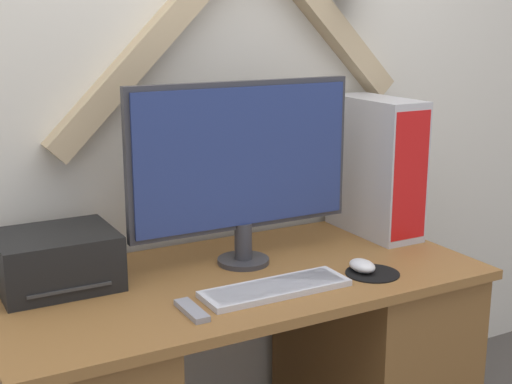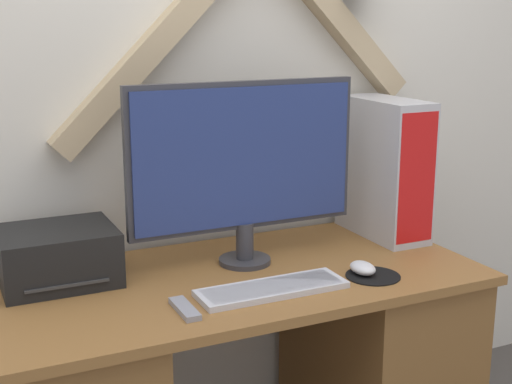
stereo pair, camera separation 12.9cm
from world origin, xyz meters
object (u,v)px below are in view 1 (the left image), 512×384
object	(u,v)px
monitor	(242,162)
printer	(57,260)
mouse	(362,266)
computer_tower	(376,166)
remote_control	(192,310)
keyboard	(276,288)

from	to	relation	value
monitor	printer	world-z (taller)	monitor
mouse	computer_tower	world-z (taller)	computer_tower
printer	remote_control	size ratio (longest dim) A/B	2.21
keyboard	computer_tower	distance (m)	0.73
computer_tower	printer	world-z (taller)	computer_tower
monitor	remote_control	bearing A→B (deg)	-136.65
mouse	monitor	bearing A→B (deg)	137.62
monitor	printer	bearing A→B (deg)	171.80
keyboard	printer	distance (m)	0.64
monitor	printer	distance (m)	0.62
monitor	keyboard	distance (m)	0.41
mouse	remote_control	bearing A→B (deg)	-176.91
keyboard	mouse	size ratio (longest dim) A/B	4.47
keyboard	remote_control	world-z (taller)	keyboard
monitor	computer_tower	distance (m)	0.59
monitor	keyboard	bearing A→B (deg)	-96.73
remote_control	monitor	bearing A→B (deg)	43.35
monitor	mouse	bearing A→B (deg)	-42.38
mouse	printer	xyz separation A→B (m)	(-0.85, 0.34, 0.06)
monitor	computer_tower	world-z (taller)	monitor
monitor	keyboard	size ratio (longest dim) A/B	1.71
computer_tower	printer	xyz separation A→B (m)	(-1.14, 0.01, -0.16)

